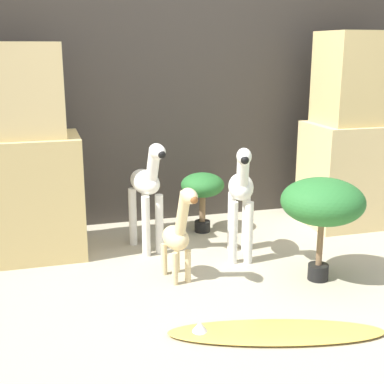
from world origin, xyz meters
The scene contains 10 objects.
ground_plane centered at (0.00, 0.00, 0.00)m, with size 14.00×14.00×0.00m, color #B2A88E.
wall_back centered at (0.00, 1.55, 1.10)m, with size 6.40×0.08×2.20m.
rock_pillar_left centered at (-1.23, 1.03, 0.60)m, with size 0.82×0.50×1.33m.
rock_pillar_right centered at (1.23, 1.03, 0.65)m, with size 0.82×0.50×1.41m.
zebra_right centered at (0.11, 0.59, 0.42)m, with size 0.25×0.46×0.74m.
zebra_left centered at (-0.43, 0.88, 0.42)m, with size 0.22×0.46×0.74m.
giraffe_figurine centered at (-0.35, 0.37, 0.29)m, with size 0.17×0.38×0.58m.
potted_palm_front centered at (0.03, 1.14, 0.33)m, with size 0.31×0.31×0.43m.
potted_palm_back centered at (0.43, 0.16, 0.46)m, with size 0.47×0.47×0.60m.
surfboard centered at (-0.08, -0.34, 0.01)m, with size 1.05×0.50×0.07m.
Camera 1 is at (-1.05, -2.38, 1.30)m, focal length 50.00 mm.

